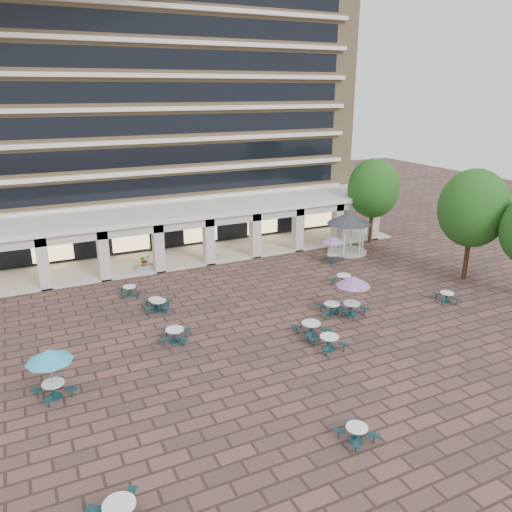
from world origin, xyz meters
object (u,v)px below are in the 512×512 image
Objects in this scene: picnic_table_1 at (357,432)px; picnic_table_0 at (120,512)px; gazebo at (349,223)px; planter_right at (212,256)px; picnic_table_2 at (329,341)px; planter_left at (145,264)px.

picnic_table_0 is at bearing 172.07° from picnic_table_1.
gazebo is 12.29m from planter_right.
gazebo is at bearing 47.46° from picnic_table_1.
picnic_table_2 is at bearing 18.06° from picnic_table_0.
gazebo is at bearing 30.75° from picnic_table_0.
picnic_table_0 is at bearing -152.66° from picnic_table_2.
picnic_table_2 is 0.47× the size of gazebo.
planter_left reaches higher than picnic_table_2.
picnic_table_1 is (9.62, 0.00, -0.09)m from picnic_table_0.
picnic_table_1 is 1.13× the size of planter_right.
picnic_table_0 is 0.54× the size of gazebo.
gazebo reaches higher than picnic_table_2.
planter_left is at bearing 89.20° from picnic_table_1.
planter_right is (12.38, 23.90, -0.07)m from picnic_table_0.
picnic_table_2 is 18.09m from gazebo.
picnic_table_1 is at bearing -96.59° from planter_right.
planter_right is (2.76, 23.90, 0.02)m from picnic_table_1.
picnic_table_2 reaches higher than picnic_table_1.
planter_left is at bearing 180.00° from planter_right.
picnic_table_0 is 1.25× the size of picnic_table_1.
picnic_table_2 is 18.06m from planter_left.
planter_left is at bearing 109.26° from picnic_table_2.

